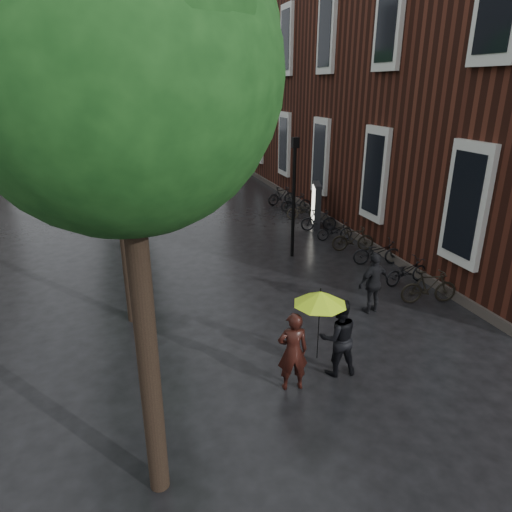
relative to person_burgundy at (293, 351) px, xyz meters
name	(u,v)px	position (x,y,z in m)	size (l,w,h in m)	color
ground	(403,474)	(0.95, -2.80, -0.92)	(120.00, 120.00, 0.00)	black
brick_building	(375,90)	(11.42, 16.66, 5.08)	(10.20, 33.20, 12.00)	#38160F
street_trees	(111,82)	(-3.04, 13.11, 5.42)	(4.33, 34.03, 8.91)	black
person_burgundy	(293,351)	(0.00, 0.00, 0.00)	(0.67, 0.44, 1.83)	black
person_black	(338,337)	(1.19, 0.23, 0.01)	(0.90, 0.70, 1.85)	black
lime_umbrella	(320,298)	(0.62, 0.09, 1.14)	(1.16, 1.16, 1.70)	black
pedestrian_walking	(374,283)	(3.54, 2.67, -0.01)	(1.07, 0.44, 1.82)	black
parked_bicycles	(339,231)	(5.53, 8.76, -0.44)	(2.13, 13.54, 1.05)	black
ad_lightbox	(316,205)	(5.48, 11.03, 0.11)	(0.31, 1.36, 2.04)	black
lamp_post	(294,186)	(3.02, 7.70, 1.82)	(0.23, 0.23, 4.50)	black
cycle_sign	(126,179)	(-2.76, 15.84, 0.91)	(0.15, 0.50, 2.75)	#262628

